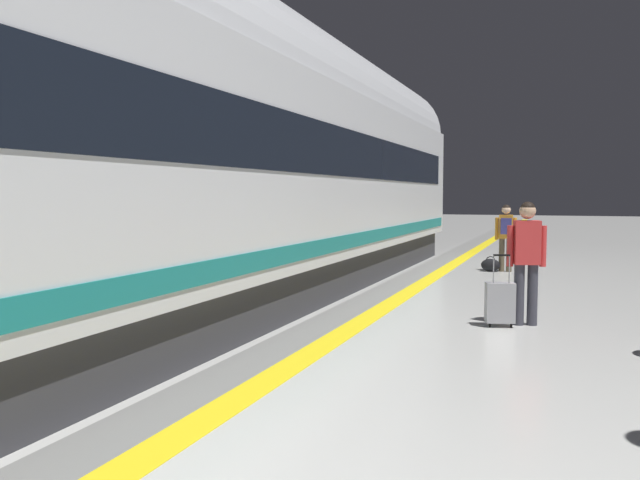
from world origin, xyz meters
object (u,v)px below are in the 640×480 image
at_px(passenger_near, 527,254).
at_px(suitcase_near, 500,302).
at_px(passenger_mid, 506,232).
at_px(high_speed_train, 31,122).
at_px(duffel_bag_mid, 491,265).

bearing_deg(passenger_near, suitcase_near, -143.74).
distance_m(passenger_near, passenger_mid, 6.33).
bearing_deg(passenger_mid, high_speed_train, -108.94).
bearing_deg(duffel_bag_mid, passenger_near, -79.77).
xyz_separation_m(suitcase_near, passenger_mid, (-0.47, 6.52, 0.60)).
xyz_separation_m(high_speed_train, duffel_bag_mid, (3.31, 10.47, -2.35)).
distance_m(high_speed_train, suitcase_near, 6.16).
relative_size(passenger_near, passenger_mid, 1.09).
bearing_deg(suitcase_near, passenger_near, 36.26).
bearing_deg(passenger_near, high_speed_train, -135.89).
bearing_deg(high_speed_train, passenger_mid, 71.06).
relative_size(passenger_mid, duffel_bag_mid, 3.56).
bearing_deg(passenger_near, duffel_bag_mid, 100.23).
distance_m(high_speed_train, duffel_bag_mid, 11.23).
relative_size(suitcase_near, duffel_bag_mid, 2.27).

